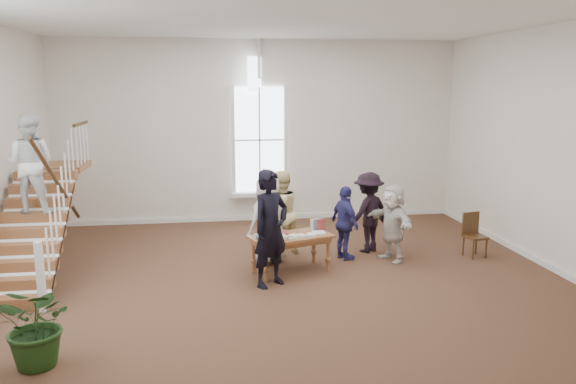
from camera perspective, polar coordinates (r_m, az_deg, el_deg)
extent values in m
plane|color=#452D1B|center=(10.16, -0.36, -8.72)|extent=(10.00, 10.00, 0.00)
plane|color=silver|center=(14.09, -2.94, 6.13)|extent=(10.00, 0.00, 10.00)
plane|color=silver|center=(5.28, 6.45, -1.81)|extent=(10.00, 0.00, 10.00)
plane|color=silver|center=(11.46, 25.29, 4.03)|extent=(0.00, 9.00, 9.00)
plane|color=white|center=(9.64, -0.39, 17.38)|extent=(10.00, 10.00, 0.00)
cube|color=white|center=(14.13, -2.81, -0.20)|extent=(1.45, 0.28, 0.10)
plane|color=white|center=(14.05, -2.91, 5.30)|extent=(2.60, 0.00, 2.60)
plane|color=white|center=(13.99, -2.97, 11.84)|extent=(0.60, 0.60, 0.85)
cube|color=white|center=(14.41, -2.84, -2.59)|extent=(10.00, 0.04, 0.12)
imported|color=pink|center=(14.06, -2.80, 0.57)|extent=(0.17, 0.17, 0.30)
cube|color=brown|center=(9.77, -26.23, -10.08)|extent=(1.10, 0.30, 0.20)
cube|color=brown|center=(9.97, -25.81, -8.41)|extent=(1.10, 0.30, 0.20)
cube|color=brown|center=(10.18, -25.40, -6.80)|extent=(1.10, 0.30, 0.20)
cube|color=brown|center=(10.40, -25.02, -5.26)|extent=(1.10, 0.30, 0.20)
cube|color=brown|center=(10.63, -24.65, -3.78)|extent=(1.10, 0.30, 0.20)
cube|color=brown|center=(10.87, -24.30, -2.37)|extent=(1.10, 0.30, 0.20)
cube|color=brown|center=(11.11, -23.97, -1.02)|extent=(1.10, 0.30, 0.20)
cube|color=brown|center=(11.36, -23.65, 0.28)|extent=(1.10, 0.30, 0.20)
cube|color=brown|center=(11.61, -23.35, 1.52)|extent=(1.10, 0.30, 0.20)
cube|color=brown|center=(12.47, -22.32, 2.36)|extent=(1.10, 1.20, 0.12)
cube|color=white|center=(9.34, -23.85, -7.89)|extent=(0.10, 0.10, 1.10)
cylinder|color=#321F0D|center=(10.33, -22.36, 0.82)|extent=(0.07, 2.74, 1.86)
imported|color=silver|center=(10.70, -24.70, 2.66)|extent=(0.94, 0.79, 1.72)
cube|color=brown|center=(10.29, 0.30, -4.57)|extent=(1.63, 1.17, 0.05)
cube|color=brown|center=(10.31, 0.30, -4.97)|extent=(1.48, 1.02, 0.10)
cylinder|color=brown|center=(9.89, -2.27, -7.34)|extent=(0.07, 0.07, 0.64)
cylinder|color=brown|center=(10.47, 4.10, -6.33)|extent=(0.07, 0.07, 0.64)
cylinder|color=brown|center=(10.36, -3.54, -6.51)|extent=(0.07, 0.07, 0.64)
cylinder|color=brown|center=(10.91, 2.63, -5.60)|extent=(0.07, 0.07, 0.64)
cube|color=silver|center=(10.21, 2.40, -4.40)|extent=(0.16, 0.20, 0.05)
cube|color=beige|center=(10.13, 0.62, -4.53)|extent=(0.27, 0.27, 0.05)
cube|color=tan|center=(10.07, -0.85, -4.70)|extent=(0.20, 0.29, 0.02)
cube|color=silver|center=(9.92, -1.97, -4.92)|extent=(0.25, 0.26, 0.03)
cube|color=#4C5972|center=(10.11, -2.60, -4.56)|extent=(0.25, 0.22, 0.06)
cube|color=maroon|center=(10.36, -0.57, -4.20)|extent=(0.22, 0.28, 0.05)
cube|color=white|center=(10.45, 3.16, -4.14)|extent=(0.24, 0.24, 0.02)
cube|color=#BFB299|center=(10.12, -0.61, -4.56)|extent=(0.25, 0.30, 0.05)
cube|color=silver|center=(10.20, 1.34, -4.47)|extent=(0.22, 0.23, 0.04)
cube|color=beige|center=(10.11, 0.57, -4.63)|extent=(0.20, 0.24, 0.02)
cube|color=tan|center=(10.14, -2.66, -4.59)|extent=(0.16, 0.26, 0.03)
cube|color=silver|center=(10.21, -2.82, -4.48)|extent=(0.21, 0.23, 0.03)
imported|color=black|center=(9.52, -1.78, -3.73)|extent=(0.88, 0.82, 2.01)
imported|color=silver|center=(10.78, -2.02, -2.82)|extent=(1.00, 0.89, 1.72)
imported|color=#F8E39B|center=(11.29, -0.79, -2.15)|extent=(1.06, 1.01, 1.73)
imported|color=navy|center=(11.07, 5.82, -3.16)|extent=(0.61, 0.93, 1.47)
imported|color=black|center=(11.63, 8.15, -2.06)|extent=(1.23, 1.09, 1.66)
imported|color=silver|center=(11.13, 10.57, -3.09)|extent=(0.86, 1.47, 1.51)
imported|color=#173310|center=(7.61, -24.01, -12.23)|extent=(1.23, 1.16, 1.08)
cube|color=#321F0D|center=(11.85, 18.50, -4.36)|extent=(0.45, 0.45, 0.05)
cube|color=#321F0D|center=(11.92, 18.06, -3.02)|extent=(0.38, 0.11, 0.46)
cylinder|color=#321F0D|center=(11.69, 18.30, -5.61)|extent=(0.04, 0.04, 0.40)
cylinder|color=#321F0D|center=(11.88, 19.49, -5.43)|extent=(0.04, 0.04, 0.40)
cylinder|color=#321F0D|center=(11.93, 17.39, -5.24)|extent=(0.04, 0.04, 0.40)
cylinder|color=#321F0D|center=(12.11, 18.57, -5.06)|extent=(0.04, 0.04, 0.40)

